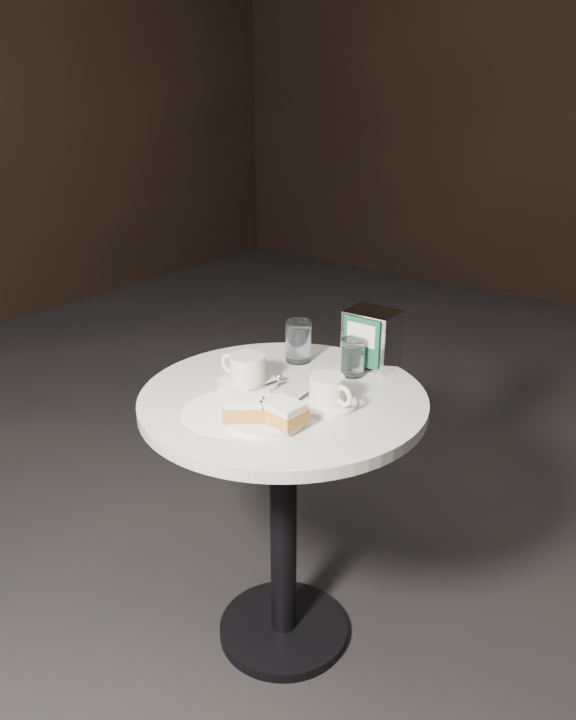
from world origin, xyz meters
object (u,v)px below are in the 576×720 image
(coffee_cup_right, at_px, (327,393))
(water_glass_right, at_px, (353,358))
(coffee_cup_left, at_px, (247,372))
(water_glass_left, at_px, (298,342))
(beignet_plate, at_px, (264,414))
(napkin_dispenser, at_px, (372,338))
(cafe_table, at_px, (283,466))

(coffee_cup_right, height_order, water_glass_right, water_glass_right)
(coffee_cup_left, bearing_deg, water_glass_right, 47.87)
(coffee_cup_left, distance_m, water_glass_left, 0.20)
(beignet_plate, height_order, water_glass_right, water_glass_right)
(beignet_plate, distance_m, water_glass_right, 0.35)
(water_glass_right, bearing_deg, napkin_dispenser, 87.10)
(beignet_plate, xyz_separation_m, water_glass_right, (0.01, 0.35, 0.02))
(coffee_cup_right, bearing_deg, napkin_dispenser, 109.19)
(coffee_cup_left, bearing_deg, napkin_dispenser, 56.13)
(beignet_plate, xyz_separation_m, napkin_dispenser, (0.02, 0.43, 0.05))
(cafe_table, relative_size, water_glass_left, 6.63)
(coffee_cup_right, distance_m, napkin_dispenser, 0.28)
(cafe_table, distance_m, napkin_dispenser, 0.40)
(beignet_plate, relative_size, water_glass_left, 2.07)
(coffee_cup_left, relative_size, water_glass_left, 1.46)
(napkin_dispenser, bearing_deg, water_glass_right, -94.43)
(coffee_cup_right, relative_size, water_glass_right, 1.68)
(coffee_cup_left, distance_m, water_glass_right, 0.28)
(cafe_table, xyz_separation_m, water_glass_left, (-0.10, 0.20, 0.25))
(beignet_plate, distance_m, coffee_cup_right, 0.17)
(cafe_table, xyz_separation_m, coffee_cup_left, (-0.11, -0.01, 0.23))
(cafe_table, distance_m, coffee_cup_right, 0.26)
(beignet_plate, bearing_deg, coffee_cup_right, 69.06)
(coffee_cup_left, xyz_separation_m, coffee_cup_right, (0.22, 0.02, -0.00))
(beignet_plate, height_order, coffee_cup_left, coffee_cup_left)
(water_glass_right, distance_m, napkin_dispenser, 0.09)
(cafe_table, height_order, coffee_cup_left, coffee_cup_left)
(coffee_cup_right, xyz_separation_m, water_glass_left, (-0.22, 0.18, 0.02))
(cafe_table, relative_size, coffee_cup_right, 4.54)
(cafe_table, height_order, water_glass_left, water_glass_left)
(coffee_cup_right, bearing_deg, coffee_cup_left, -163.92)
(cafe_table, bearing_deg, water_glass_left, 116.88)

